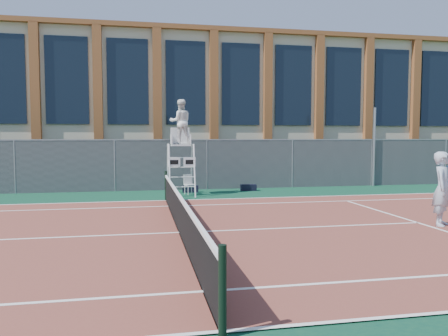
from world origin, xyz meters
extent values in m
plane|color=#233814|center=(0.00, 0.00, 0.00)|extent=(120.00, 120.00, 0.00)
cube|color=#0C382A|center=(0.00, 1.00, 0.01)|extent=(36.00, 20.00, 0.01)
cube|color=brown|center=(0.00, 0.00, 0.02)|extent=(23.77, 10.97, 0.02)
cylinder|color=black|center=(0.00, -5.60, 0.55)|extent=(0.10, 0.10, 1.10)
cylinder|color=black|center=(0.00, 5.60, 0.55)|extent=(0.10, 0.10, 1.10)
cube|color=black|center=(0.00, 0.00, 0.46)|extent=(0.03, 11.00, 0.86)
cube|color=white|center=(0.00, 0.00, 0.92)|extent=(0.06, 11.20, 0.07)
cube|color=black|center=(0.00, 10.00, 1.10)|extent=(40.00, 1.40, 2.20)
cube|color=beige|center=(0.00, 18.00, 4.00)|extent=(44.00, 10.00, 8.00)
cube|color=brown|center=(0.00, 18.00, 8.10)|extent=(45.00, 10.60, 0.25)
cylinder|color=#9EA0A5|center=(10.05, 8.70, 1.87)|extent=(0.12, 0.12, 3.74)
cylinder|color=white|center=(0.19, 6.46, 1.01)|extent=(0.06, 0.58, 2.11)
cylinder|color=white|center=(1.16, 6.46, 1.01)|extent=(0.06, 0.58, 2.11)
cylinder|color=white|center=(0.19, 7.54, 1.01)|extent=(0.06, 0.58, 2.11)
cylinder|color=white|center=(1.16, 7.54, 1.01)|extent=(0.06, 0.58, 2.11)
cube|color=white|center=(0.68, 7.00, 2.01)|extent=(0.76, 0.65, 0.06)
cube|color=white|center=(0.68, 7.30, 2.39)|extent=(0.76, 0.05, 0.65)
cube|color=white|center=(0.37, 6.57, 1.36)|extent=(0.48, 0.03, 0.37)
cube|color=white|center=(0.98, 6.57, 1.36)|extent=(0.48, 0.03, 0.37)
imported|color=white|center=(0.68, 7.05, 2.94)|extent=(0.92, 0.74, 1.79)
cube|color=silver|center=(1.04, 7.13, 0.40)|extent=(0.48, 0.48, 0.04)
cube|color=silver|center=(0.99, 7.29, 0.62)|extent=(0.37, 0.17, 0.40)
cylinder|color=silver|center=(0.95, 6.93, 0.20)|extent=(0.03, 0.03, 0.38)
cylinder|color=silver|center=(1.24, 7.04, 0.20)|extent=(0.03, 0.03, 0.38)
cylinder|color=silver|center=(0.85, 7.22, 0.20)|extent=(0.03, 0.03, 0.38)
cylinder|color=silver|center=(1.13, 7.32, 0.20)|extent=(0.03, 0.03, 0.38)
cube|color=black|center=(1.15, 7.81, 0.15)|extent=(0.69, 0.35, 0.28)
cube|color=black|center=(3.69, 7.92, 0.15)|extent=(0.70, 0.33, 0.27)
imported|color=#ADBDD0|center=(6.78, -0.43, 0.99)|extent=(0.82, 0.82, 1.93)
camera|label=1|loc=(-0.90, -10.40, 2.32)|focal=35.00mm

